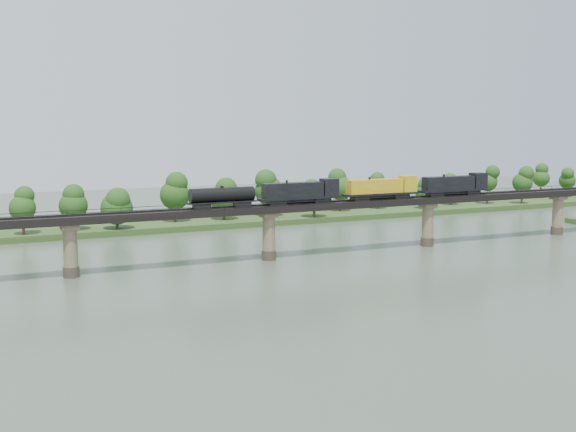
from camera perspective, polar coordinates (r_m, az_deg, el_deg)
name	(u,v)px	position (r m, az deg, el deg)	size (l,w,h in m)	color
ground	(338,290)	(124.70, 3.96, -5.88)	(400.00, 400.00, 0.00)	#3B4A3A
far_bank	(191,222)	(201.96, -7.70, -0.50)	(300.00, 24.00, 1.60)	#2B451B
bridge	(269,234)	(150.12, -1.53, -1.43)	(236.00, 30.00, 11.50)	#473A2D
bridge_superstructure	(269,204)	(149.25, -1.54, 0.97)	(220.00, 4.90, 0.75)	black
far_treeline	(165,196)	(194.45, -9.67, 1.54)	(289.06, 17.54, 13.60)	#382619
freight_train	(355,190)	(158.20, 5.30, 2.09)	(73.47, 2.86, 5.06)	black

